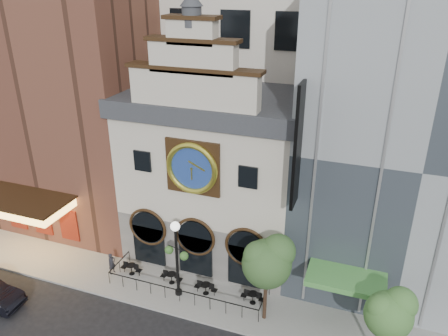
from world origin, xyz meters
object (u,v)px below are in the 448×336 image
tree_right (390,312)px  lamppost (176,251)px  bistro_3 (253,297)px  tree_left (268,260)px  bistro_0 (131,268)px  pedestrian (112,263)px  bistro_2 (206,288)px  bistro_1 (171,277)px

tree_right → lamppost: bearing=173.7°
bistro_3 → tree_left: (1.10, -0.98, 3.83)m
lamppost → bistro_0: bearing=-178.0°
pedestrian → tree_left: size_ratio=0.27×
bistro_2 → pedestrian: 7.07m
bistro_1 → bistro_0: bearing=-178.4°
bistro_3 → tree_left: size_ratio=0.27×
bistro_0 → pedestrian: size_ratio=0.98×
bistro_1 → tree_left: 7.96m
bistro_0 → pedestrian: bearing=-165.0°
bistro_3 → pedestrian: bearing=-177.6°
bistro_2 → tree_right: (11.09, -2.06, 3.20)m
bistro_0 → tree_left: bearing=-5.2°
bistro_1 → bistro_2: 2.63m
bistro_1 → bistro_2: same height
bistro_1 → lamppost: lamppost is taller
bistro_1 → pedestrian: 4.47m
bistro_2 → lamppost: size_ratio=0.29×
bistro_1 → bistro_3: same height
bistro_0 → bistro_2: 5.72m
bistro_1 → pedestrian: size_ratio=0.98×
pedestrian → tree_right: (18.14, -1.82, 2.86)m
bistro_1 → tree_left: (6.91, -0.99, 3.83)m
bistro_3 → lamppost: 5.77m
bistro_2 → tree_left: (4.29, -0.78, 3.83)m
bistro_1 → bistro_3: (5.81, -0.01, 0.00)m
lamppost → tree_left: tree_left is taller
bistro_0 → bistro_1: size_ratio=1.00×
tree_right → tree_left: bearing=169.3°
tree_right → bistro_0: bearing=172.6°
bistro_2 → tree_left: bearing=-10.3°
bistro_0 → tree_left: tree_left is taller
bistro_3 → pedestrian: (-10.24, -0.43, 0.34)m
bistro_0 → lamppost: bearing=-10.9°
lamppost → tree_right: 12.85m
tree_left → tree_right: (6.80, -1.28, -0.63)m
lamppost → tree_left: size_ratio=0.95×
lamppost → tree_left: 6.04m
tree_right → bistro_1: bearing=170.6°
bistro_1 → bistro_3: bearing=-0.1°
bistro_0 → bistro_2: size_ratio=1.00×
bistro_1 → pedestrian: bearing=-174.2°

